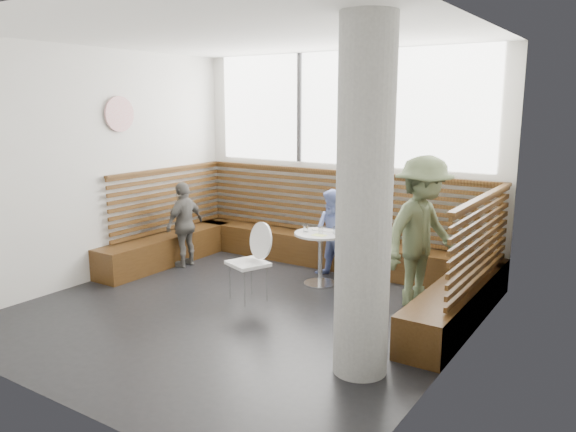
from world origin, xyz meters
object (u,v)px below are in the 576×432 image
Objects in this scene: cafe_table at (320,247)px; child_back at (334,235)px; concrete_column at (364,202)px; child_left at (185,224)px; adult_man at (422,233)px; cafe_chair at (251,255)px.

cafe_table is 0.35m from child_back.
concrete_column reaches higher than child_left.
child_back is 2.30m from child_left.
child_left is at bearing 111.22° from adult_man.
cafe_table is 0.39× the size of adult_man.
concrete_column is at bearing -44.51° from child_back.
child_back is at bearing 85.85° from cafe_table.
cafe_chair is (-2.03, 1.03, -1.02)m from concrete_column.
concrete_column is 2.47× the size of child_left.
cafe_table is at bearing -82.50° from child_back.
concrete_column is at bearing -51.62° from cafe_table.
cafe_chair is at bearing 67.79° from child_left.
adult_man is 1.50m from child_back.
cafe_table is 0.74× the size of cafe_chair.
cafe_chair is 1.86m from child_left.
cafe_table is 1.07m from cafe_chair.
cafe_chair is 0.53× the size of adult_man.
adult_man reaches higher than child_left.
adult_man is 3.64m from child_left.
cafe_table is 2.21m from child_left.
child_left is (-1.74, 0.64, 0.07)m from cafe_chair.
adult_man is at bearing 47.31° from cafe_chair.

